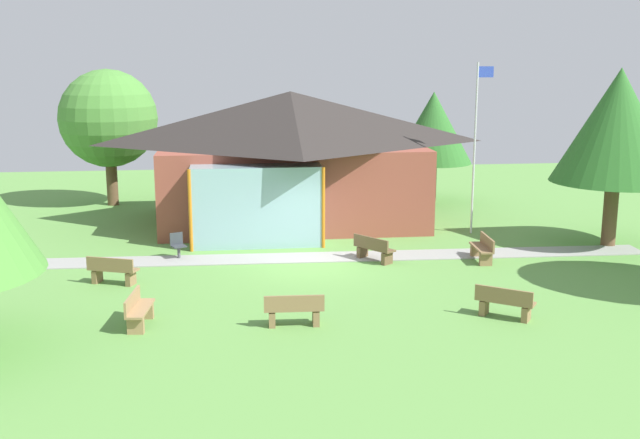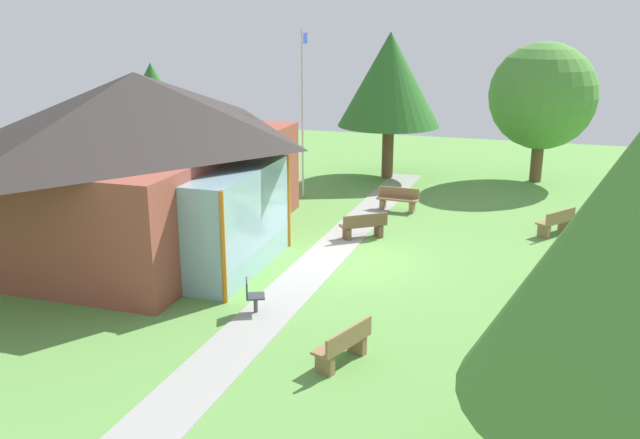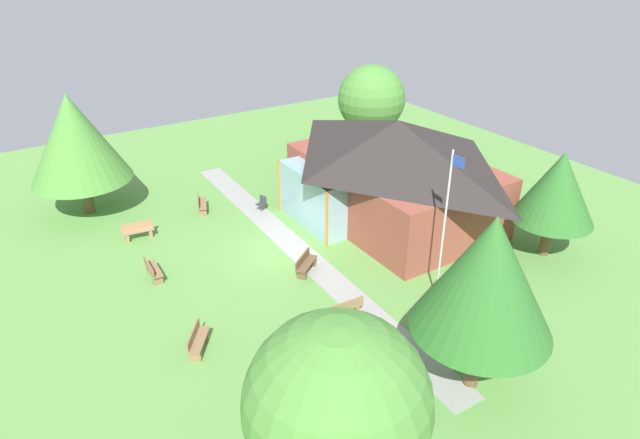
# 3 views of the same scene
# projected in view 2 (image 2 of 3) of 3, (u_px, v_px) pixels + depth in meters

# --- Properties ---
(ground_plane) EXTENTS (44.00, 44.00, 0.00)m
(ground_plane) POSITION_uv_depth(u_px,v_px,m) (353.00, 259.00, 20.23)
(ground_plane) COLOR #609947
(pavilion) EXTENTS (11.22, 8.57, 5.26)m
(pavilion) POSITION_uv_depth(u_px,v_px,m) (143.00, 156.00, 21.12)
(pavilion) COLOR brown
(pavilion) RESTS_ON ground_plane
(footpath) EXTENTS (22.84, 1.84, 0.03)m
(footpath) POSITION_uv_depth(u_px,v_px,m) (326.00, 255.00, 20.47)
(footpath) COLOR #999993
(footpath) RESTS_ON ground_plane
(flagpole) EXTENTS (0.64, 0.08, 6.41)m
(flagpole) POSITION_uv_depth(u_px,v_px,m) (303.00, 108.00, 26.20)
(flagpole) COLOR silver
(flagpole) RESTS_ON ground_plane
(bench_front_left) EXTENTS (0.60, 1.54, 0.84)m
(bench_front_left) POSITION_uv_depth(u_px,v_px,m) (535.00, 346.00, 14.02)
(bench_front_left) COLOR #9E7A51
(bench_front_left) RESTS_ON ground_plane
(bench_front_right) EXTENTS (1.47, 1.23, 0.84)m
(bench_front_right) POSITION_uv_depth(u_px,v_px,m) (556.00, 223.00, 22.35)
(bench_front_right) COLOR olive
(bench_front_right) RESTS_ON ground_plane
(bench_rear_near_path) EXTENTS (1.25, 1.47, 0.84)m
(bench_rear_near_path) POSITION_uv_depth(u_px,v_px,m) (364.00, 227.00, 21.94)
(bench_rear_near_path) COLOR brown
(bench_rear_near_path) RESTS_ON ground_plane
(bench_front_center) EXTENTS (1.51, 0.49, 0.84)m
(bench_front_center) POSITION_uv_depth(u_px,v_px,m) (556.00, 282.00, 17.41)
(bench_front_center) COLOR olive
(bench_front_center) RESTS_ON ground_plane
(bench_mid_left) EXTENTS (1.56, 0.94, 0.84)m
(bench_mid_left) POSITION_uv_depth(u_px,v_px,m) (344.00, 346.00, 14.03)
(bench_mid_left) COLOR olive
(bench_mid_left) RESTS_ON ground_plane
(bench_mid_right) EXTENTS (0.51, 1.52, 0.84)m
(bench_mid_right) POSITION_uv_depth(u_px,v_px,m) (398.00, 200.00, 25.10)
(bench_mid_right) COLOR olive
(bench_mid_right) RESTS_ON ground_plane
(patio_chair_west) EXTENTS (0.58, 0.58, 0.86)m
(patio_chair_west) POSITION_uv_depth(u_px,v_px,m) (253.00, 297.00, 16.41)
(patio_chair_west) COLOR #33383D
(patio_chair_west) RESTS_ON ground_plane
(tree_far_east) EXTENTS (4.45, 4.45, 5.88)m
(tree_far_east) POSITION_uv_depth(u_px,v_px,m) (543.00, 96.00, 28.66)
(tree_far_east) COLOR brown
(tree_far_east) RESTS_ON ground_plane
(tree_behind_pavilion_right) EXTENTS (3.60, 3.60, 5.05)m
(tree_behind_pavilion_right) POSITION_uv_depth(u_px,v_px,m) (153.00, 103.00, 28.28)
(tree_behind_pavilion_right) COLOR brown
(tree_behind_pavilion_right) RESTS_ON ground_plane
(tree_east_hedge) EXTENTS (4.39, 4.39, 6.25)m
(tree_east_hedge) POSITION_uv_depth(u_px,v_px,m) (390.00, 80.00, 29.13)
(tree_east_hedge) COLOR brown
(tree_east_hedge) RESTS_ON ground_plane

